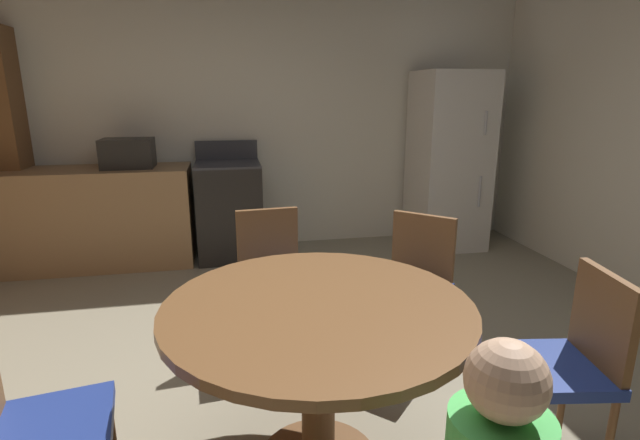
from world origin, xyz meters
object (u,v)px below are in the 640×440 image
microwave (128,153)px  chair_east (570,357)px  chair_northeast (414,280)px  chair_west (24,423)px  dining_table (318,339)px  chair_north (272,272)px  refrigerator (448,161)px  oven_range (230,210)px

microwave → chair_east: (2.22, -3.00, -0.53)m
chair_northeast → chair_west: 1.98m
dining_table → chair_north: 1.05m
dining_table → microwave: bearing=112.7°
chair_north → chair_west: same height
refrigerator → microwave: (-3.07, 0.05, 0.15)m
oven_range → chair_west: (-0.71, -3.01, 0.03)m
oven_range → chair_north: bearing=-82.7°
chair_east → chair_north: same height
oven_range → chair_west: bearing=-103.3°
chair_north → chair_west: size_ratio=1.00×
dining_table → chair_north: chair_north is taller
refrigerator → chair_east: bearing=-106.1°
chair_east → chair_west: bearing=9.4°
refrigerator → dining_table: 3.37m
chair_north → chair_west: 1.54m
refrigerator → microwave: size_ratio=4.00×
oven_range → dining_table: oven_range is taller
refrigerator → chair_west: size_ratio=2.02×
refrigerator → chair_west: bearing=-134.5°
chair_east → chair_north: 1.65m
dining_table → chair_west: size_ratio=1.42×
refrigerator → chair_north: (-1.97, -1.74, -0.38)m
chair_east → chair_north: size_ratio=1.00×
oven_range → chair_east: size_ratio=1.26×
dining_table → oven_range: bearing=96.4°
microwave → chair_northeast: (1.91, -2.08, -0.53)m
chair_north → chair_northeast: bearing=65.8°
oven_range → dining_table: 2.86m
chair_west → chair_northeast: bearing=18.4°
oven_range → chair_northeast: bearing=-63.5°
refrigerator → dining_table: (-1.88, -2.79, -0.28)m
chair_east → chair_northeast: 0.97m
refrigerator → oven_range: bearing=178.6°
oven_range → chair_north: (0.23, -1.80, 0.03)m
chair_north → chair_east: bearing=38.0°
dining_table → chair_north: (-0.09, 1.04, -0.10)m
microwave → oven_range: bearing=0.2°
oven_range → chair_west: 3.10m
chair_north → chair_northeast: same height
oven_range → chair_northeast: oven_range is taller
microwave → chair_north: bearing=-58.6°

